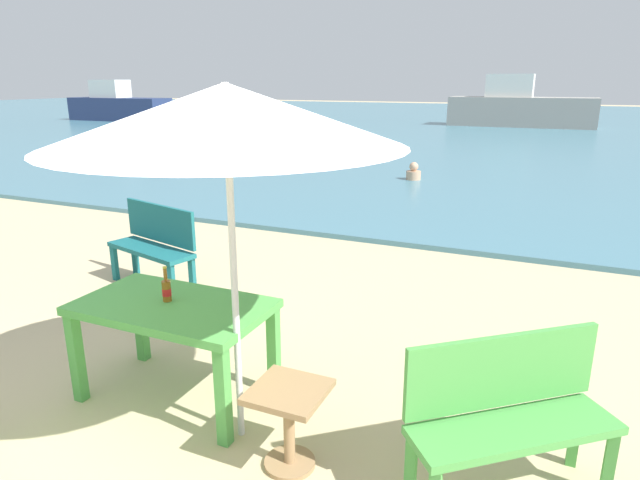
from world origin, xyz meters
TOP-DOWN VIEW (x-y plane):
  - ground_plane at (0.00, 0.00)m, footprint 120.00×120.00m
  - sea_water at (0.00, 30.00)m, footprint 120.00×50.00m
  - picnic_table_green at (-0.21, 0.59)m, footprint 1.40×0.80m
  - beer_bottle_amber at (-0.26, 0.61)m, footprint 0.07×0.07m
  - patio_umbrella at (0.48, 0.37)m, footprint 2.10×2.10m
  - side_table_wood at (0.92, 0.23)m, footprint 0.44×0.44m
  - bench_teal_center at (-1.91, 2.38)m, footprint 1.25×0.65m
  - bench_green_left at (2.14, 0.55)m, footprint 1.15×1.04m
  - swimmer_person at (-0.85, 10.11)m, footprint 0.34×0.34m
  - boat_cargo_ship at (0.06, 27.50)m, footprint 7.04×1.92m
  - boat_sailboat at (-21.53, 22.48)m, footprint 6.29×1.72m

SIDE VIEW (x-z plane):
  - ground_plane at x=0.00m, z-range 0.00..0.00m
  - sea_water at x=0.00m, z-range 0.00..0.08m
  - swimmer_person at x=-0.85m, z-range 0.03..0.44m
  - side_table_wood at x=0.92m, z-range 0.08..0.62m
  - bench_teal_center at x=-1.91m, z-range 0.07..1.02m
  - bench_green_left at x=2.14m, z-range 0.07..1.02m
  - picnic_table_green at x=-0.21m, z-range 0.27..1.03m
  - beer_bottle_amber at x=-0.26m, z-range 0.72..0.99m
  - boat_sailboat at x=-21.53m, z-range -0.24..2.05m
  - boat_cargo_ship at x=0.06m, z-range -0.28..2.28m
  - patio_umbrella at x=0.48m, z-range 0.97..3.27m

